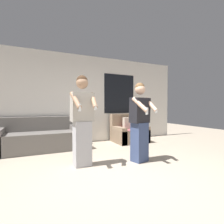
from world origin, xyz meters
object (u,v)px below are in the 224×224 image
(person_left, at_px, (82,120))
(person_right, at_px, (140,122))
(couch, at_px, (40,138))
(armchair, at_px, (129,132))

(person_left, height_order, person_right, person_left)
(person_left, xyz_separation_m, person_right, (1.14, -0.23, -0.06))
(couch, height_order, armchair, armchair)
(couch, bearing_deg, person_right, -45.69)
(couch, relative_size, armchair, 2.16)
(armchair, distance_m, person_left, 2.58)
(couch, xyz_separation_m, person_right, (1.81, -1.86, 0.51))
(armchair, xyz_separation_m, person_left, (-1.94, -1.60, 0.58))
(person_right, bearing_deg, couch, 134.31)
(armchair, bearing_deg, couch, 179.34)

